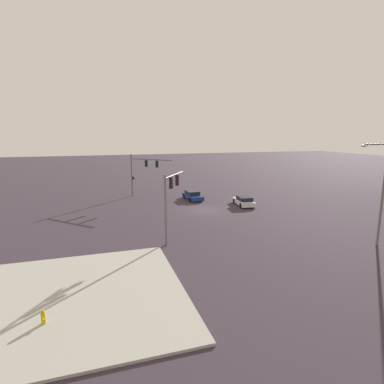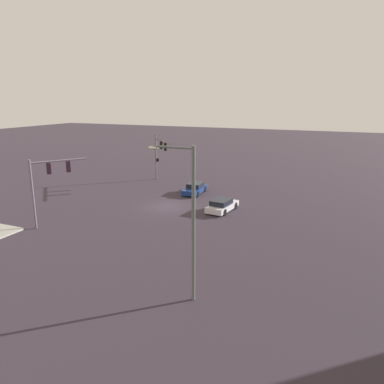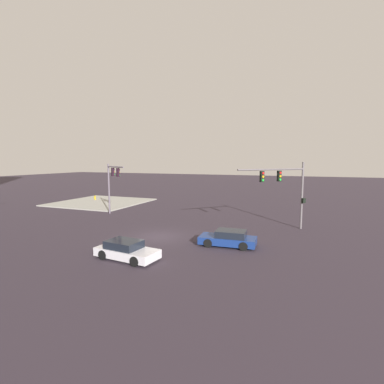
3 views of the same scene
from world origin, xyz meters
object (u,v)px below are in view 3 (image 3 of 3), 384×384
sedan_car_approaching (229,238)px  fire_hydrant_on_curb (95,198)px  traffic_signal_near_corner (286,184)px  traffic_signal_opposite_side (112,179)px  sedan_car_waiting_far (126,250)px

sedan_car_approaching → fire_hydrant_on_curb: bearing=-35.0°
traffic_signal_near_corner → fire_hydrant_on_curb: (29.39, -9.35, -3.80)m
traffic_signal_opposite_side → sedan_car_approaching: size_ratio=1.39×
traffic_signal_near_corner → sedan_car_approaching: bearing=17.2°
traffic_signal_near_corner → fire_hydrant_on_curb: traffic_signal_near_corner is taller
sedan_car_waiting_far → traffic_signal_near_corner: bearing=58.8°
traffic_signal_opposite_side → sedan_car_approaching: bearing=9.4°
sedan_car_waiting_far → fire_hydrant_on_curb: size_ratio=6.17×
fire_hydrant_on_curb → traffic_signal_near_corner: bearing=162.4°
traffic_signal_near_corner → fire_hydrant_on_curb: 31.07m
traffic_signal_near_corner → sedan_car_waiting_far: (9.04, 11.80, -3.72)m
sedan_car_approaching → sedan_car_waiting_far: size_ratio=0.98×
traffic_signal_opposite_side → sedan_car_approaching: traffic_signal_opposite_side is taller
sedan_car_approaching → sedan_car_waiting_far: (5.49, 5.28, 0.00)m
sedan_car_approaching → traffic_signal_near_corner: bearing=-122.0°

